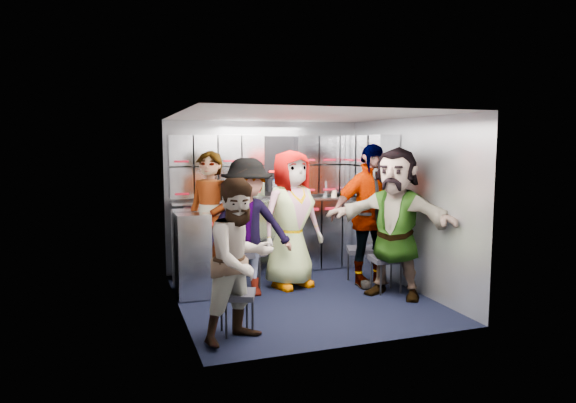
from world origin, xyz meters
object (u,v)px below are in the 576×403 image
object	(u,v)px
attendant_arc_b	(247,227)
jump_seat_mid_left	(244,255)
attendant_standing	(210,223)
jump_seat_near_left	(237,297)
jump_seat_mid_right	(362,252)
attendant_arc_e	(395,223)
jump_seat_near_right	(386,261)
attendant_arc_d	(369,215)
jump_seat_center	(286,253)
attendant_arc_c	(291,219)
attendant_arc_a	(241,260)

from	to	relation	value
attendant_arc_b	jump_seat_mid_left	bearing A→B (deg)	95.20
attendant_arc_b	attendant_standing	bearing A→B (deg)	152.88
jump_seat_near_left	jump_seat_mid_left	world-z (taller)	jump_seat_mid_left
jump_seat_mid_right	attendant_arc_e	bearing A→B (deg)	-84.55
jump_seat_mid_left	jump_seat_mid_right	size ratio (longest dim) A/B	1.14
jump_seat_mid_right	jump_seat_near_right	distance (m)	0.51
attendant_arc_d	attendant_arc_e	xyz separation A→B (m)	(0.07, -0.51, -0.02)
attendant_standing	attendant_arc_d	size ratio (longest dim) A/B	0.95
jump_seat_mid_left	attendant_standing	bearing A→B (deg)	170.37
jump_seat_center	attendant_arc_d	size ratio (longest dim) A/B	0.26
jump_seat_center	jump_seat_near_right	size ratio (longest dim) A/B	1.05
attendant_arc_c	jump_seat_center	bearing A→B (deg)	74.70
jump_seat_mid_right	attendant_arc_d	distance (m)	0.53
jump_seat_near_right	attendant_arc_a	size ratio (longest dim) A/B	0.29
jump_seat_center	attendant_arc_c	size ratio (longest dim) A/B	0.27
jump_seat_near_left	jump_seat_near_right	bearing A→B (deg)	20.38
jump_seat_mid_left	jump_seat_near_right	world-z (taller)	jump_seat_mid_left
jump_seat_mid_left	jump_seat_center	xyz separation A→B (m)	(0.61, 0.19, -0.05)
attendant_standing	attendant_arc_a	distance (m)	1.60
attendant_arc_d	jump_seat_near_right	bearing A→B (deg)	-80.05
jump_seat_near_right	attendant_arc_b	bearing A→B (deg)	165.62
jump_seat_near_left	attendant_arc_d	world-z (taller)	attendant_arc_d
jump_seat_near_left	attendant_standing	bearing A→B (deg)	89.22
jump_seat_near_left	attendant_arc_d	xyz separation A→B (m)	(1.96, 1.08, 0.54)
jump_seat_near_right	jump_seat_mid_left	bearing A→B (deg)	159.81
jump_seat_near_left	jump_seat_near_right	distance (m)	2.16
jump_seat_mid_right	attendant_arc_b	bearing A→B (deg)	-176.55
jump_seat_near_left	attendant_arc_d	size ratio (longest dim) A/B	0.24
jump_seat_mid_right	attendant_arc_b	world-z (taller)	attendant_arc_b
jump_seat_near_left	attendant_arc_e	world-z (taller)	attendant_arc_e
jump_seat_mid_left	attendant_arc_a	size ratio (longest dim) A/B	0.37
jump_seat_center	jump_seat_mid_left	bearing A→B (deg)	-162.89
attendant_arc_b	attendant_arc_d	distance (m)	1.56
jump_seat_center	attendant_arc_b	distance (m)	0.83
jump_seat_mid_right	attendant_standing	distance (m)	2.00
attendant_arc_c	attendant_arc_e	xyz separation A→B (m)	(1.01, -0.78, 0.02)
jump_seat_mid_left	attendant_arc_d	bearing A→B (deg)	-9.74
attendant_arc_a	attendant_arc_c	distance (m)	1.84
attendant_standing	attendant_arc_a	world-z (taller)	attendant_standing
jump_seat_center	attendant_arc_c	xyz separation A→B (m)	(0.00, -0.18, 0.46)
jump_seat_mid_right	jump_seat_center	bearing A→B (deg)	163.79
jump_seat_near_left	attendant_arc_e	bearing A→B (deg)	15.79
jump_seat_mid_right	attendant_arc_e	world-z (taller)	attendant_arc_e
attendant_standing	attendant_arc_e	xyz separation A→B (m)	(2.01, -0.84, 0.02)
jump_seat_near_right	attendant_arc_e	xyz separation A→B (m)	(0.00, -0.18, 0.49)
jump_seat_center	jump_seat_near_right	xyz separation A→B (m)	(1.01, -0.78, -0.01)
jump_seat_near_right	attendant_arc_e	bearing A→B (deg)	-90.00
jump_seat_mid_right	jump_seat_near_right	xyz separation A→B (m)	(0.07, -0.51, -0.01)
jump_seat_mid_right	attendant_arc_b	distance (m)	1.61
attendant_arc_d	jump_seat_near_left	bearing A→B (deg)	-152.48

